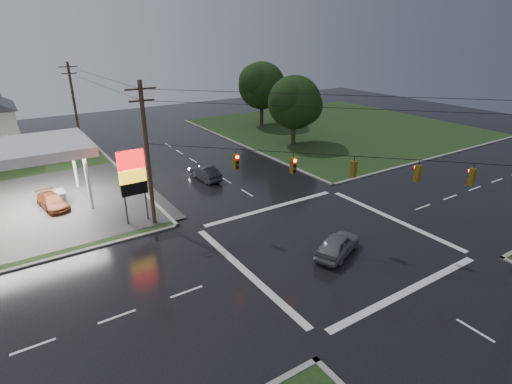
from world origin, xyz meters
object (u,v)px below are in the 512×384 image
car_north (205,173)px  tree_ne_near (295,102)px  tree_ne_far (263,86)px  pylon_sign (132,175)px  car_crossing (338,244)px  utility_pole_nw (147,154)px  car_pump (53,202)px  utility_pole_n (74,103)px

car_north → tree_ne_near: bearing=-163.8°
tree_ne_near → tree_ne_far: bearing=75.9°
pylon_sign → car_crossing: 15.99m
pylon_sign → utility_pole_nw: utility_pole_nw is taller
tree_ne_far → car_crossing: size_ratio=2.23×
utility_pole_nw → tree_ne_near: size_ratio=1.22×
utility_pole_nw → car_pump: 10.99m
utility_pole_n → tree_ne_far: (26.65, -4.01, 0.71)m
utility_pole_nw → tree_ne_near: utility_pole_nw is taller
car_pump → pylon_sign: bearing=-61.2°
utility_pole_n → car_crossing: 40.92m
car_north → car_pump: bearing=-5.9°
pylon_sign → tree_ne_near: tree_ne_near is taller
utility_pole_nw → tree_ne_far: (26.65, 24.49, 0.46)m
tree_ne_far → car_crossing: bearing=-116.5°
car_north → car_pump: 14.08m
utility_pole_nw → car_crossing: (8.84, -11.17, -4.97)m
tree_ne_far → car_north: (-18.80, -17.62, -5.47)m
utility_pole_n → tree_ne_far: bearing=-8.5°
pylon_sign → tree_ne_near: size_ratio=0.67×
pylon_sign → car_crossing: (9.84, -12.17, -3.26)m
tree_ne_far → car_crossing: 40.24m
pylon_sign → utility_pole_nw: size_ratio=0.55×
utility_pole_nw → car_crossing: bearing=-51.7°
pylon_sign → utility_pole_n: bearing=87.9°
utility_pole_n → tree_ne_near: bearing=-34.1°
pylon_sign → car_north: bearing=33.6°
car_pump → utility_pole_n: bearing=63.6°
utility_pole_nw → utility_pole_n: size_ratio=1.05×
car_pump → tree_ne_far: bearing=17.4°
car_north → utility_pole_n: bearing=-73.5°
utility_pole_nw → car_pump: (-6.21, 7.50, -5.10)m
tree_ne_near → car_crossing: 28.33m
tree_ne_near → car_crossing: bearing=-122.0°
utility_pole_n → tree_ne_near: 28.55m
pylon_sign → tree_ne_near: (24.64, 11.49, 1.55)m
tree_ne_far → car_north: bearing=-136.9°
pylon_sign → utility_pole_nw: (1.00, -1.00, 1.71)m
pylon_sign → tree_ne_near: 27.23m
utility_pole_n → car_north: (7.85, -21.62, -4.76)m
utility_pole_nw → car_crossing: 15.09m
tree_ne_near → pylon_sign: bearing=-155.0°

